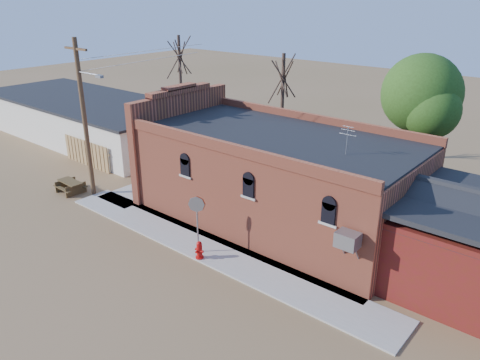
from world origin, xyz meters
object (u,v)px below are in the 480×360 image
Objects in this scene: picnic_table at (70,185)px; utility_pole at (85,116)px; trash_barrel at (164,183)px; brick_bar at (271,176)px; fire_hydrant at (199,250)px; stop_sign at (197,210)px.

utility_pole is at bearing 29.34° from picnic_table.
brick_bar is at bearing 10.85° from trash_barrel.
brick_bar is 19.68× the size of fire_hydrant.
stop_sign is at bearing -5.02° from utility_pole.
fire_hydrant reaches higher than picnic_table.
stop_sign is 7.84m from trash_barrel.
fire_hydrant is 8.22m from trash_barrel.
utility_pole is 5.14× the size of picnic_table.
fire_hydrant is at bearing -50.72° from stop_sign.
picnic_table is at bearing 169.04° from stop_sign.
brick_bar is at bearing 26.17° from picnic_table.
utility_pole is 5.90m from trash_barrel.
utility_pole is 4.57m from picnic_table.
brick_bar is at bearing 76.25° from fire_hydrant.
utility_pole reaches higher than stop_sign.
stop_sign is 10.99m from picnic_table.
utility_pole reaches higher than trash_barrel.
stop_sign is 3.03× the size of trash_barrel.
trash_barrel is at bearing -169.15° from brick_bar.
trash_barrel is (2.84, 2.96, -4.23)m from utility_pole.
trash_barrel is at bearing 43.13° from picnic_table.
utility_pole is 9.87m from stop_sign.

